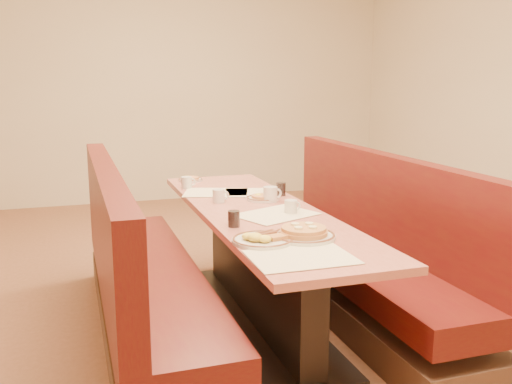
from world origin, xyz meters
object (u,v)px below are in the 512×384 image
object	(u,v)px
pancake_plate	(304,234)
coffee_mug_a	(291,207)
eggs_plate	(262,239)
coffee_mug_d	(187,182)
soda_tumbler_near	(234,219)
soda_tumbler_mid	(281,189)
booth_right	(363,259)
diner_table	(258,268)
coffee_mug_b	(219,196)
coffee_mug_c	(271,194)
booth_left	(139,283)

from	to	relation	value
pancake_plate	coffee_mug_a	bearing A→B (deg)	74.93
eggs_plate	pancake_plate	bearing A→B (deg)	1.52
coffee_mug_d	soda_tumbler_near	distance (m)	1.16
soda_tumbler_near	soda_tumbler_mid	size ratio (longest dim) A/B	0.99
booth_right	eggs_plate	xyz separation A→B (m)	(-0.94, -0.69, 0.41)
diner_table	coffee_mug_b	bearing A→B (deg)	122.99
coffee_mug_c	coffee_mug_d	bearing A→B (deg)	116.06
booth_left	coffee_mug_b	distance (m)	0.76
booth_left	coffee_mug_a	world-z (taller)	booth_left
coffee_mug_b	coffee_mug_d	xyz separation A→B (m)	(-0.10, 0.53, 0.00)
booth_right	coffee_mug_d	world-z (taller)	booth_right
diner_table	booth_left	size ratio (longest dim) A/B	1.00
booth_left	coffee_mug_a	xyz separation A→B (m)	(0.88, -0.16, 0.43)
coffee_mug_a	coffee_mug_b	bearing A→B (deg)	115.38
booth_right	coffee_mug_d	bearing A→B (deg)	141.48
pancake_plate	eggs_plate	xyz separation A→B (m)	(-0.22, -0.01, -0.01)
coffee_mug_c	soda_tumbler_mid	bearing A→B (deg)	43.45
diner_table	coffee_mug_d	distance (m)	0.95
coffee_mug_b	coffee_mug_c	world-z (taller)	coffee_mug_c
coffee_mug_c	soda_tumbler_mid	distance (m)	0.21
booth_left	pancake_plate	world-z (taller)	booth_left
booth_left	eggs_plate	size ratio (longest dim) A/B	8.31
soda_tumbler_near	pancake_plate	bearing A→B (deg)	-51.17
diner_table	coffee_mug_b	size ratio (longest dim) A/B	22.52
coffee_mug_b	soda_tumbler_mid	distance (m)	0.46
coffee_mug_b	coffee_mug_c	distance (m)	0.33
diner_table	booth_right	bearing A→B (deg)	0.00
coffee_mug_c	soda_tumbler_mid	size ratio (longest dim) A/B	1.45
coffee_mug_d	booth_right	bearing A→B (deg)	-50.46
booth_left	soda_tumbler_near	size ratio (longest dim) A/B	28.32
coffee_mug_a	coffee_mug_b	distance (m)	0.54
coffee_mug_c	booth_left	bearing A→B (deg)	-176.57
coffee_mug_a	soda_tumbler_near	distance (m)	0.45
pancake_plate	soda_tumbler_mid	distance (m)	1.07
booth_right	coffee_mug_d	size ratio (longest dim) A/B	22.44
coffee_mug_b	soda_tumbler_mid	world-z (taller)	soda_tumbler_mid
coffee_mug_d	soda_tumbler_mid	distance (m)	0.72
coffee_mug_a	soda_tumbler_mid	bearing A→B (deg)	64.38
coffee_mug_b	coffee_mug_d	distance (m)	0.54
coffee_mug_c	coffee_mug_d	xyz separation A→B (m)	(-0.42, 0.62, -0.01)
booth_left	booth_right	distance (m)	1.46
coffee_mug_b	pancake_plate	bearing A→B (deg)	-82.98
booth_right	pancake_plate	distance (m)	1.08
coffee_mug_c	pancake_plate	bearing A→B (deg)	-107.17
booth_left	soda_tumbler_mid	world-z (taller)	booth_left
pancake_plate	coffee_mug_b	size ratio (longest dim) A/B	2.87
booth_right	soda_tumbler_near	world-z (taller)	booth_right
pancake_plate	eggs_plate	world-z (taller)	pancake_plate
soda_tumbler_near	soda_tumbler_mid	distance (m)	0.89
booth_right	soda_tumbler_mid	distance (m)	0.72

